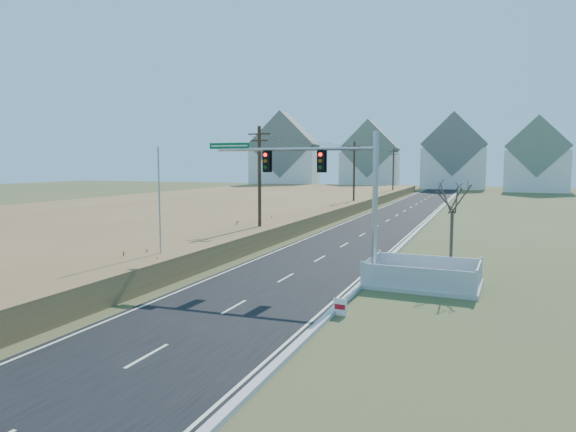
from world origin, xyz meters
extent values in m
plane|color=#424B24|center=(0.00, 0.00, 0.00)|extent=(260.00, 260.00, 0.00)
cube|color=black|center=(0.00, 50.00, 0.03)|extent=(8.00, 180.00, 0.06)
cube|color=#B2AFA8|center=(4.15, 50.00, 0.09)|extent=(0.30, 180.00, 0.18)
cube|color=olive|center=(-24.00, 40.00, 0.65)|extent=(38.00, 110.00, 1.30)
cylinder|color=#422D1E|center=(-6.50, 15.00, 4.50)|extent=(0.26, 0.26, 9.00)
cube|color=#422D1E|center=(-6.50, 15.00, 8.40)|extent=(1.80, 0.10, 0.10)
cube|color=#422D1E|center=(-6.50, 15.00, 7.90)|extent=(1.40, 0.10, 0.10)
cylinder|color=#422D1E|center=(-6.50, 45.00, 4.50)|extent=(0.26, 0.26, 9.00)
cube|color=#422D1E|center=(-6.50, 45.00, 8.40)|extent=(1.80, 0.10, 0.10)
cube|color=#422D1E|center=(-6.50, 45.00, 7.90)|extent=(1.40, 0.10, 0.10)
cylinder|color=#422D1E|center=(-6.50, 75.00, 4.50)|extent=(0.26, 0.26, 9.00)
cube|color=#422D1E|center=(-6.50, 75.00, 8.40)|extent=(1.80, 0.10, 0.10)
cube|color=#422D1E|center=(-6.50, 75.00, 7.90)|extent=(1.40, 0.10, 0.10)
cube|color=silver|center=(-38.00, 100.00, 5.00)|extent=(17.38, 13.12, 10.00)
cube|color=slate|center=(-38.00, 100.00, 10.90)|extent=(17.69, 13.38, 16.29)
cube|color=silver|center=(-18.00, 108.00, 4.50)|extent=(14.66, 10.95, 9.00)
cube|color=slate|center=(-18.00, 108.00, 9.90)|extent=(14.93, 11.17, 14.26)
cube|color=silver|center=(2.00, 112.00, 5.00)|extent=(15.00, 10.00, 10.00)
cube|color=slate|center=(2.00, 112.00, 10.90)|extent=(15.27, 10.20, 15.27)
cube|color=silver|center=(20.00, 104.00, 4.50)|extent=(13.87, 10.31, 9.00)
cube|color=slate|center=(20.00, 104.00, 9.90)|extent=(14.12, 10.51, 13.24)
cylinder|color=#9EA0A5|center=(4.50, 5.19, 0.11)|extent=(0.67, 0.67, 0.22)
cylinder|color=#9EA0A5|center=(4.50, 5.19, 3.90)|extent=(0.29, 0.29, 7.81)
cylinder|color=#9EA0A5|center=(0.04, 5.02, 6.92)|extent=(8.92, 0.52, 0.18)
cube|color=black|center=(1.60, 5.08, 6.29)|extent=(0.35, 0.29, 1.05)
cube|color=black|center=(-1.52, 4.96, 6.29)|extent=(0.35, 0.29, 1.05)
cube|color=#05592D|center=(-3.75, 4.87, 7.14)|extent=(2.45, 0.13, 0.33)
cube|color=#B7B5AD|center=(7.00, 5.05, 0.11)|extent=(5.75, 4.07, 0.21)
cube|color=#BCBCC2|center=(6.92, 3.29, 0.74)|extent=(5.28, 0.32, 1.06)
cube|color=#BCBCC2|center=(7.08, 6.81, 0.74)|extent=(5.28, 0.32, 1.06)
cube|color=#BCBCC2|center=(4.36, 5.16, 0.74)|extent=(0.24, 3.52, 1.06)
cube|color=#BCBCC2|center=(9.64, 4.93, 0.74)|extent=(0.24, 3.52, 1.06)
cube|color=white|center=(4.50, -1.41, 0.37)|extent=(0.56, 0.11, 0.70)
cube|color=red|center=(4.50, -1.44, 0.37)|extent=(0.45, 0.07, 0.20)
cylinder|color=#B7B5AD|center=(-6.55, 2.07, 0.07)|extent=(0.32, 0.32, 0.14)
cylinder|color=#9EA0A5|center=(-6.55, 2.07, 3.52)|extent=(0.09, 0.09, 7.04)
cylinder|color=#4C3F33|center=(8.21, 6.99, 1.84)|extent=(0.17, 0.17, 3.68)
camera|label=1|loc=(9.87, -21.05, 6.12)|focal=32.00mm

